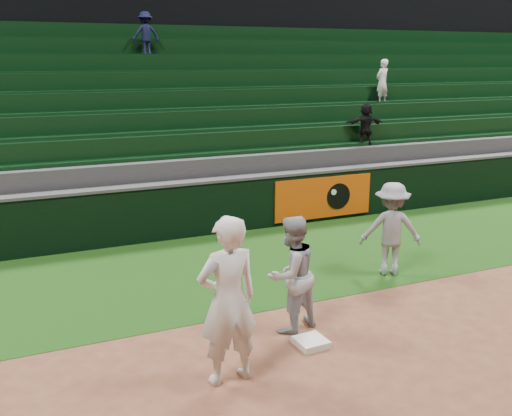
{
  "coord_description": "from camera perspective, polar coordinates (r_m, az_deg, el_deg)",
  "views": [
    {
      "loc": [
        -3.83,
        -6.6,
        3.85
      ],
      "look_at": [
        0.04,
        2.3,
        1.3
      ],
      "focal_mm": 40.0,
      "sensor_mm": 36.0,
      "label": 1
    }
  ],
  "objects": [
    {
      "name": "stadium_seating",
      "position": [
        16.18,
        -9.67,
        6.88
      ],
      "size": [
        36.0,
        5.95,
        5.14
      ],
      "color": "#323234",
      "rests_on": "ground"
    },
    {
      "name": "ground",
      "position": [
        8.55,
        6.04,
        -12.14
      ],
      "size": [
        70.0,
        70.0,
        0.0
      ],
      "primitive_type": "plane",
      "color": "brown",
      "rests_on": "ground"
    },
    {
      "name": "foul_grass",
      "position": [
        11.03,
        -1.65,
        -5.69
      ],
      "size": [
        36.0,
        4.2,
        0.01
      ],
      "primitive_type": "cube",
      "color": "#14370D",
      "rests_on": "ground"
    },
    {
      "name": "first_baseman",
      "position": [
        6.88,
        -2.84,
        -9.26
      ],
      "size": [
        0.81,
        0.57,
        2.11
      ],
      "primitive_type": "imported",
      "rotation": [
        0.0,
        0.0,
        3.22
      ],
      "color": "silver",
      "rests_on": "ground"
    },
    {
      "name": "base_coach",
      "position": [
        10.61,
        13.35,
        -2.05
      ],
      "size": [
        1.27,
        1.06,
        1.71
      ],
      "primitive_type": "imported",
      "rotation": [
        0.0,
        0.0,
        2.68
      ],
      "color": "gray",
      "rests_on": "foul_grass"
    },
    {
      "name": "upper_deck",
      "position": [
        24.45,
        -15.26,
        19.28
      ],
      "size": [
        40.0,
        12.0,
        12.0
      ],
      "primitive_type": "cube",
      "color": "black",
      "rests_on": "ground"
    },
    {
      "name": "field_wall",
      "position": [
        12.82,
        -5.22,
        0.13
      ],
      "size": [
        36.0,
        0.45,
        1.25
      ],
      "color": "black",
      "rests_on": "ground"
    },
    {
      "name": "first_base",
      "position": [
        8.14,
        5.51,
        -13.21
      ],
      "size": [
        0.43,
        0.43,
        0.09
      ],
      "primitive_type": "cube",
      "rotation": [
        0.0,
        0.0,
        0.05
      ],
      "color": "white",
      "rests_on": "ground"
    },
    {
      "name": "baserunner",
      "position": [
        8.23,
        3.54,
        -6.62
      ],
      "size": [
        0.99,
        0.87,
        1.72
      ],
      "primitive_type": "imported",
      "rotation": [
        0.0,
        0.0,
        3.45
      ],
      "color": "#A4A7AF",
      "rests_on": "ground"
    }
  ]
}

